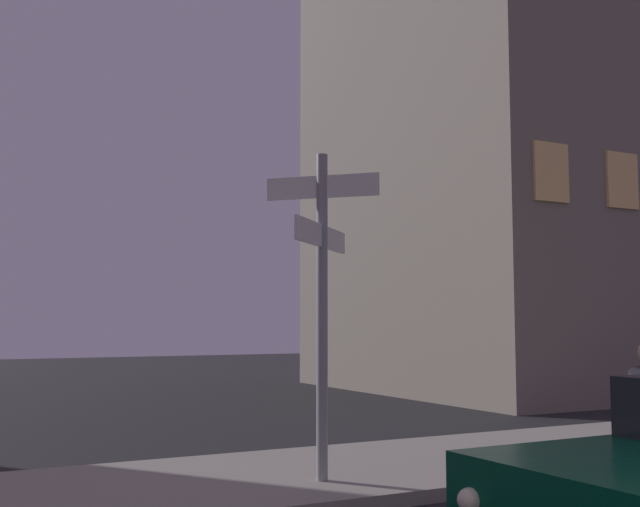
# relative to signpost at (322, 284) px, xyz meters

# --- Properties ---
(sidewalk_kerb) EXTENTS (40.00, 2.91, 0.14)m
(sidewalk_kerb) POSITION_rel_signpost_xyz_m (0.01, 0.59, -2.10)
(sidewalk_kerb) COLOR gray
(sidewalk_kerb) RESTS_ON ground_plane
(signpost) EXTENTS (1.22, 1.22, 3.42)m
(signpost) POSITION_rel_signpost_xyz_m (0.00, 0.00, 0.00)
(signpost) COLOR gray
(signpost) RESTS_ON sidewalk_kerb
(building_right_block) EXTENTS (8.07, 9.38, 19.61)m
(building_right_block) POSITION_rel_signpost_xyz_m (10.45, 8.92, 7.64)
(building_right_block) COLOR slate
(building_right_block) RESTS_ON ground_plane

